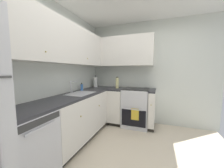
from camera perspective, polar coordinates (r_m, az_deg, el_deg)
name	(u,v)px	position (r m, az deg, el deg)	size (l,w,h in m)	color
wall_back	(45,75)	(2.42, -27.71, 3.59)	(3.64, 0.05, 2.58)	silver
wall_right	(149,73)	(3.43, 16.11, 4.57)	(0.05, 3.14, 2.58)	silver
dishwasher	(23,150)	(1.98, -35.07, -23.00)	(0.60, 0.63, 0.88)	silver
lower_cabinets_back	(77,118)	(2.67, -15.26, -14.41)	(1.53, 0.62, 0.88)	silver
countertop_back	(77,95)	(2.54, -15.53, -4.83)	(2.74, 0.60, 0.04)	#2D2D33
lower_cabinets_right	(127,107)	(3.31, 6.72, -10.18)	(0.62, 1.11, 0.88)	silver
countertop_right	(127,89)	(3.21, 6.81, -2.41)	(0.60, 1.11, 0.03)	#2D2D33
oven_range	(136,107)	(3.28, 10.67, -10.02)	(0.68, 0.62, 1.06)	silver
upper_cabinets_back	(63,43)	(2.51, -21.12, 16.82)	(2.42, 0.34, 0.73)	silver
upper_cabinets_right	(121,52)	(3.40, 3.93, 14.25)	(0.32, 1.64, 0.73)	silver
sink	(81,96)	(2.60, -13.80, -5.04)	(0.55, 0.40, 0.10)	#B7B7BC
faucet	(72,86)	(2.70, -17.54, -0.77)	(0.07, 0.16, 0.25)	silver
soap_bottle	(82,87)	(2.99, -13.37, -1.38)	(0.06, 0.06, 0.17)	#3F72BF
paper_towel_roll	(95,82)	(3.52, -7.41, 0.83)	(0.11, 0.11, 0.33)	white
oil_bottle	(117,83)	(3.26, 2.32, 0.53)	(0.08, 0.08, 0.29)	beige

